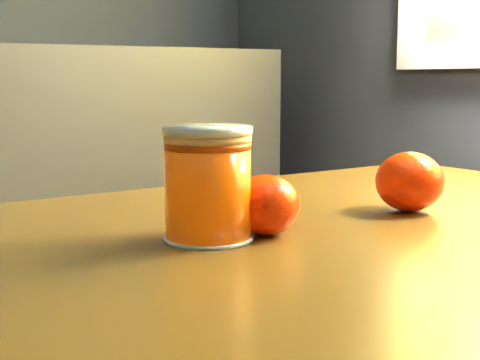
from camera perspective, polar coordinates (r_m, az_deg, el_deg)
table at (r=0.67m, az=8.49°, el=-11.35°), size 0.96×0.72×0.68m
juice_glass at (r=0.58m, az=-2.75°, el=-0.36°), size 0.08×0.08×0.10m
orange_front at (r=0.61m, az=2.22°, el=-2.13°), size 0.07×0.07×0.06m
orange_back at (r=0.74m, az=14.26°, el=-0.13°), size 0.07×0.07×0.06m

